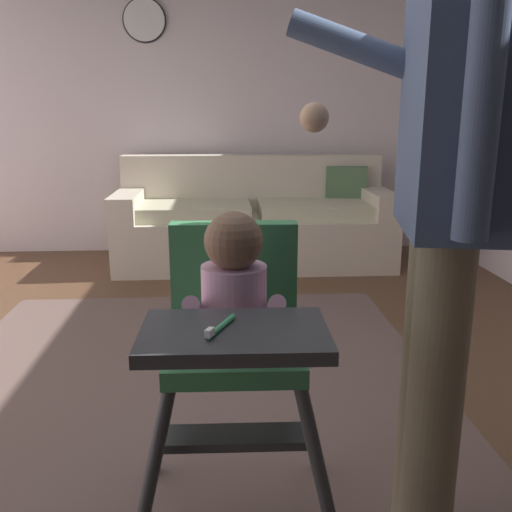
{
  "coord_description": "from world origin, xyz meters",
  "views": [
    {
      "loc": [
        0.13,
        -2.15,
        1.19
      ],
      "look_at": [
        0.23,
        -0.59,
        0.79
      ],
      "focal_mm": 39.13,
      "sensor_mm": 36.0,
      "label": 1
    }
  ],
  "objects_px": {
    "couch": "(255,223)",
    "high_chair": "(234,321)",
    "adult_standing": "(443,218)",
    "wall_clock": "(144,20)"
  },
  "relations": [
    {
      "from": "high_chair",
      "to": "wall_clock",
      "type": "relative_size",
      "value": 2.69
    },
    {
      "from": "couch",
      "to": "high_chair",
      "type": "bearing_deg",
      "value": -4.52
    },
    {
      "from": "high_chair",
      "to": "adult_standing",
      "type": "height_order",
      "value": "adult_standing"
    },
    {
      "from": "couch",
      "to": "high_chair",
      "type": "xyz_separation_m",
      "value": [
        -0.24,
        -3.07,
        0.32
      ]
    },
    {
      "from": "high_chair",
      "to": "adult_standing",
      "type": "distance_m",
      "value": 0.59
    },
    {
      "from": "wall_clock",
      "to": "couch",
      "type": "bearing_deg",
      "value": -28.54
    },
    {
      "from": "high_chair",
      "to": "wall_clock",
      "type": "xyz_separation_m",
      "value": [
        -0.63,
        3.55,
        1.28
      ]
    },
    {
      "from": "adult_standing",
      "to": "couch",
      "type": "bearing_deg",
      "value": -74.45
    },
    {
      "from": "couch",
      "to": "adult_standing",
      "type": "height_order",
      "value": "adult_standing"
    },
    {
      "from": "couch",
      "to": "high_chair",
      "type": "distance_m",
      "value": 3.1
    }
  ]
}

